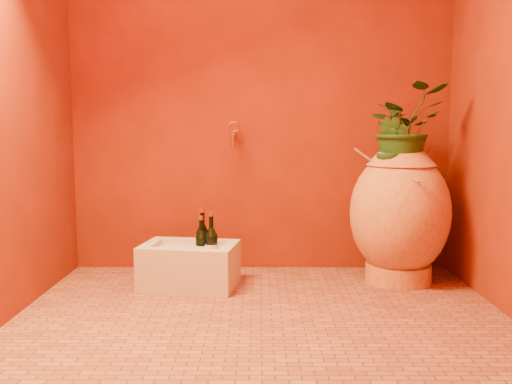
{
  "coord_description": "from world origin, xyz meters",
  "views": [
    {
      "loc": [
        -0.01,
        -2.8,
        0.96
      ],
      "look_at": [
        -0.03,
        0.35,
        0.59
      ],
      "focal_mm": 40.0,
      "sensor_mm": 36.0,
      "label": 1
    }
  ],
  "objects_px": {
    "amphora": "(400,212)",
    "wine_bottle_b": "(203,244)",
    "wall_tap": "(234,134)",
    "wine_bottle_a": "(211,247)",
    "stone_basin": "(190,266)",
    "wine_bottle_c": "(201,248)"
  },
  "relations": [
    {
      "from": "wine_bottle_a",
      "to": "wine_bottle_c",
      "type": "xyz_separation_m",
      "value": [
        -0.06,
        0.01,
        -0.01
      ]
    },
    {
      "from": "stone_basin",
      "to": "wine_bottle_c",
      "type": "height_order",
      "value": "wine_bottle_c"
    },
    {
      "from": "wine_bottle_a",
      "to": "stone_basin",
      "type": "bearing_deg",
      "value": 160.09
    },
    {
      "from": "amphora",
      "to": "wine_bottle_a",
      "type": "distance_m",
      "value": 1.17
    },
    {
      "from": "amphora",
      "to": "stone_basin",
      "type": "xyz_separation_m",
      "value": [
        -1.28,
        -0.12,
        -0.31
      ]
    },
    {
      "from": "wall_tap",
      "to": "wine_bottle_c",
      "type": "bearing_deg",
      "value": -112.47
    },
    {
      "from": "amphora",
      "to": "wine_bottle_b",
      "type": "bearing_deg",
      "value": -174.92
    },
    {
      "from": "stone_basin",
      "to": "wine_bottle_a",
      "type": "relative_size",
      "value": 1.9
    },
    {
      "from": "amphora",
      "to": "wine_bottle_b",
      "type": "distance_m",
      "value": 1.22
    },
    {
      "from": "wine_bottle_b",
      "to": "wall_tap",
      "type": "relative_size",
      "value": 1.92
    },
    {
      "from": "wine_bottle_c",
      "to": "amphora",
      "type": "bearing_deg",
      "value": 7.33
    },
    {
      "from": "wine_bottle_b",
      "to": "stone_basin",
      "type": "bearing_deg",
      "value": -173.08
    },
    {
      "from": "wine_bottle_a",
      "to": "wall_tap",
      "type": "height_order",
      "value": "wall_tap"
    },
    {
      "from": "amphora",
      "to": "wine_bottle_b",
      "type": "height_order",
      "value": "amphora"
    },
    {
      "from": "wine_bottle_a",
      "to": "wall_tap",
      "type": "bearing_deg",
      "value": 75.25
    },
    {
      "from": "stone_basin",
      "to": "wall_tap",
      "type": "xyz_separation_m",
      "value": [
        0.25,
        0.38,
        0.79
      ]
    },
    {
      "from": "wall_tap",
      "to": "wine_bottle_a",
      "type": "bearing_deg",
      "value": -104.75
    },
    {
      "from": "stone_basin",
      "to": "wall_tap",
      "type": "height_order",
      "value": "wall_tap"
    },
    {
      "from": "stone_basin",
      "to": "wall_tap",
      "type": "distance_m",
      "value": 0.91
    },
    {
      "from": "stone_basin",
      "to": "amphora",
      "type": "bearing_deg",
      "value": 5.2
    },
    {
      "from": "wine_bottle_a",
      "to": "wine_bottle_c",
      "type": "height_order",
      "value": "wine_bottle_a"
    },
    {
      "from": "stone_basin",
      "to": "wine_bottle_c",
      "type": "bearing_deg",
      "value": -26.77
    }
  ]
}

